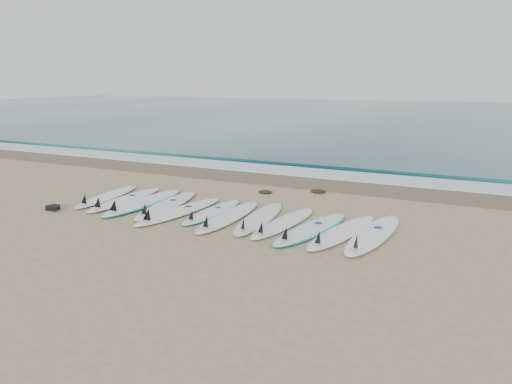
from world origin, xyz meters
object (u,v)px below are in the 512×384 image
at_px(surfboard_11, 373,234).
at_px(leash_coil, 53,207).
at_px(surfboard_6, 227,217).
at_px(surfboard_0, 106,196).

height_order(surfboard_11, leash_coil, surfboard_11).
height_order(surfboard_6, surfboard_11, surfboard_11).
bearing_deg(surfboard_0, leash_coil, -113.29).
bearing_deg(surfboard_6, surfboard_11, -0.80).
xyz_separation_m(surfboard_0, surfboard_6, (3.57, -0.29, 0.00)).
relative_size(surfboard_0, leash_coil, 5.69).
bearing_deg(surfboard_6, leash_coil, -168.36).
relative_size(surfboard_0, surfboard_11, 0.91).
bearing_deg(surfboard_6, surfboard_0, 171.98).
bearing_deg(surfboard_0, surfboard_6, -14.63).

